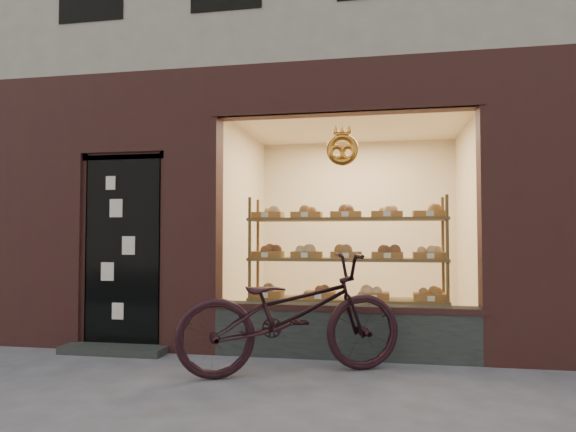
# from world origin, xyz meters

# --- Properties ---
(ground) EXTENTS (90.00, 90.00, 0.00)m
(ground) POSITION_xyz_m (0.00, 0.00, 0.00)
(ground) COLOR #4E4E51
(display_shelf) EXTENTS (2.20, 0.45, 1.70)m
(display_shelf) POSITION_xyz_m (0.45, 2.55, 0.89)
(display_shelf) COLOR brown
(display_shelf) RESTS_ON ground
(bicycle) EXTENTS (2.21, 1.52, 1.10)m
(bicycle) POSITION_xyz_m (0.02, 1.42, 0.55)
(bicycle) COLOR black
(bicycle) RESTS_ON ground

